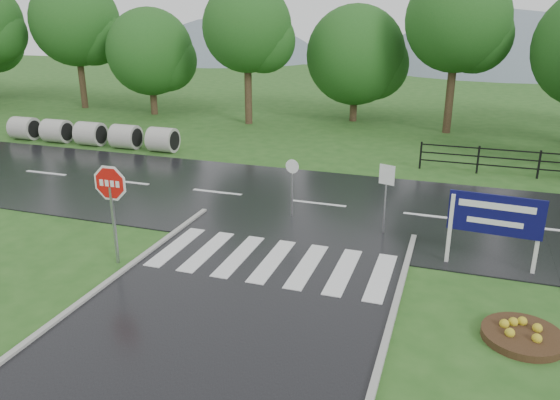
% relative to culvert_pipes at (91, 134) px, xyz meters
% --- Properties ---
extents(ground, '(120.00, 120.00, 0.00)m').
position_rel_culvert_pipes_xyz_m(ground, '(13.43, -15.00, -0.60)').
color(ground, '#28561C').
rests_on(ground, ground).
extents(main_road, '(90.00, 8.00, 0.04)m').
position_rel_culvert_pipes_xyz_m(main_road, '(13.43, -5.00, -0.60)').
color(main_road, black).
rests_on(main_road, ground).
extents(crosswalk, '(6.50, 2.80, 0.02)m').
position_rel_culvert_pipes_xyz_m(crosswalk, '(13.43, -10.00, -0.54)').
color(crosswalk, silver).
rests_on(crosswalk, ground).
extents(fence_west, '(9.58, 0.08, 1.20)m').
position_rel_culvert_pipes_xyz_m(fence_west, '(21.18, 1.00, 0.12)').
color(fence_west, black).
rests_on(fence_west, ground).
extents(hills, '(102.00, 48.00, 48.00)m').
position_rel_culvert_pipes_xyz_m(hills, '(16.92, 50.00, -16.14)').
color(hills, slate).
rests_on(hills, ground).
extents(treeline, '(83.20, 5.20, 10.00)m').
position_rel_culvert_pipes_xyz_m(treeline, '(14.43, 9.00, -0.60)').
color(treeline, '#1A4E18').
rests_on(treeline, ground).
extents(culvert_pipes, '(9.70, 1.20, 1.20)m').
position_rel_culvert_pipes_xyz_m(culvert_pipes, '(0.00, 0.00, 0.00)').
color(culvert_pipes, '#9E9B93').
rests_on(culvert_pipes, ground).
extents(stop_sign, '(1.32, 0.07, 2.97)m').
position_rel_culvert_pipes_xyz_m(stop_sign, '(9.37, -11.37, 1.45)').
color(stop_sign, '#939399').
rests_on(stop_sign, ground).
extents(estate_billboard, '(2.40, 0.23, 2.10)m').
position_rel_culvert_pipes_xyz_m(estate_billboard, '(19.10, -8.43, 0.84)').
color(estate_billboard, silver).
rests_on(estate_billboard, ground).
extents(flower_bed, '(1.70, 1.70, 0.34)m').
position_rel_culvert_pipes_xyz_m(flower_bed, '(19.72, -11.80, -0.47)').
color(flower_bed, '#332111').
rests_on(flower_bed, ground).
extents(reg_sign_small, '(0.48, 0.17, 2.25)m').
position_rel_culvert_pipes_xyz_m(reg_sign_small, '(16.03, -7.00, 0.99)').
color(reg_sign_small, '#939399').
rests_on(reg_sign_small, ground).
extents(reg_sign_round, '(0.47, 0.10, 2.02)m').
position_rel_culvert_pipes_xyz_m(reg_sign_round, '(12.89, -6.49, 0.70)').
color(reg_sign_round, '#939399').
rests_on(reg_sign_round, ground).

